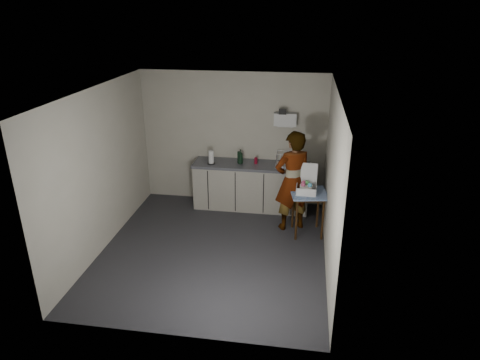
# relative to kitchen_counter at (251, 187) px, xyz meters

# --- Properties ---
(ground) EXTENTS (4.00, 4.00, 0.00)m
(ground) POSITION_rel_kitchen_counter_xyz_m (-0.40, -1.70, -0.43)
(ground) COLOR #28282D
(ground) RESTS_ON ground
(wall_back) EXTENTS (3.60, 0.02, 2.60)m
(wall_back) POSITION_rel_kitchen_counter_xyz_m (-0.40, 0.29, 0.87)
(wall_back) COLOR #BCB7A4
(wall_back) RESTS_ON ground
(wall_right) EXTENTS (0.02, 4.00, 2.60)m
(wall_right) POSITION_rel_kitchen_counter_xyz_m (1.39, -1.70, 0.87)
(wall_right) COLOR #BCB7A4
(wall_right) RESTS_ON ground
(wall_left) EXTENTS (0.02, 4.00, 2.60)m
(wall_left) POSITION_rel_kitchen_counter_xyz_m (-2.19, -1.70, 0.87)
(wall_left) COLOR #BCB7A4
(wall_left) RESTS_ON ground
(ceiling) EXTENTS (3.60, 4.00, 0.01)m
(ceiling) POSITION_rel_kitchen_counter_xyz_m (-0.40, -1.70, 2.17)
(ceiling) COLOR silver
(ceiling) RESTS_ON wall_back
(kitchen_counter) EXTENTS (2.24, 0.62, 0.91)m
(kitchen_counter) POSITION_rel_kitchen_counter_xyz_m (0.00, 0.00, 0.00)
(kitchen_counter) COLOR black
(kitchen_counter) RESTS_ON ground
(wall_shelf) EXTENTS (0.42, 0.18, 0.37)m
(wall_shelf) POSITION_rel_kitchen_counter_xyz_m (0.60, 0.22, 1.32)
(wall_shelf) COLOR white
(wall_shelf) RESTS_ON ground
(side_table) EXTENTS (0.70, 0.70, 0.78)m
(side_table) POSITION_rel_kitchen_counter_xyz_m (1.10, -0.90, 0.25)
(side_table) COLOR #3B200D
(side_table) RESTS_ON ground
(standing_man) EXTENTS (0.78, 0.68, 1.80)m
(standing_man) POSITION_rel_kitchen_counter_xyz_m (0.81, -0.74, 0.47)
(standing_man) COLOR #B2A593
(standing_man) RESTS_ON ground
(soap_bottle) EXTENTS (0.14, 0.14, 0.28)m
(soap_bottle) POSITION_rel_kitchen_counter_xyz_m (-0.21, -0.01, 0.62)
(soap_bottle) COLOR black
(soap_bottle) RESTS_ON kitchen_counter
(soda_can) EXTENTS (0.06, 0.06, 0.12)m
(soda_can) POSITION_rel_kitchen_counter_xyz_m (0.08, 0.03, 0.54)
(soda_can) COLOR #B81230
(soda_can) RESTS_ON kitchen_counter
(dark_bottle) EXTENTS (0.07, 0.07, 0.23)m
(dark_bottle) POSITION_rel_kitchen_counter_xyz_m (-0.24, 0.02, 0.60)
(dark_bottle) COLOR black
(dark_bottle) RESTS_ON kitchen_counter
(paper_towel) EXTENTS (0.15, 0.15, 0.26)m
(paper_towel) POSITION_rel_kitchen_counter_xyz_m (-0.76, -0.11, 0.61)
(paper_towel) COLOR black
(paper_towel) RESTS_ON kitchen_counter
(dish_rack) EXTENTS (0.37, 0.27, 0.26)m
(dish_rack) POSITION_rel_kitchen_counter_xyz_m (0.64, 0.02, 0.54)
(dish_rack) COLOR silver
(dish_rack) RESTS_ON kitchen_counter
(bakery_box) EXTENTS (0.34, 0.35, 0.47)m
(bakery_box) POSITION_rel_kitchen_counter_xyz_m (1.05, -0.89, 0.46)
(bakery_box) COLOR white
(bakery_box) RESTS_ON side_table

